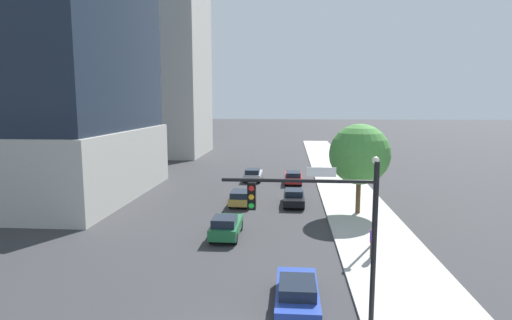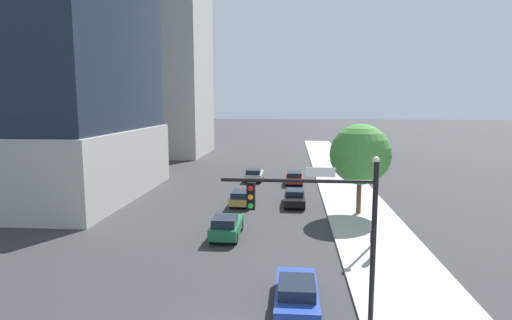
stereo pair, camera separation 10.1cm
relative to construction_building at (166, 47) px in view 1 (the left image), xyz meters
The scene contains 12 objects.
sidewalk 47.23m from the construction_building, 53.85° to the right, with size 5.30×120.00×0.15m, color #B2AFA8.
construction_building is the anchor object (origin of this frame).
traffic_light_pole 58.66m from the construction_building, 67.80° to the right, with size 5.98×0.48×6.36m.
street_lamp 52.48m from the construction_building, 59.87° to the right, with size 0.44×0.44×5.38m.
street_tree 46.33m from the construction_building, 54.78° to the right, with size 4.65×4.65×6.93m.
car_red 35.97m from the construction_building, 49.29° to the right, with size 1.80×4.71×1.40m.
car_black 42.97m from the construction_building, 58.33° to the right, with size 1.73×4.35×1.31m.
car_gold 41.30m from the construction_building, 64.40° to the right, with size 1.82×4.28×1.38m.
car_green 48.68m from the construction_building, 69.10° to the right, with size 1.75×4.14×1.52m.
car_blue 58.25m from the construction_building, 68.15° to the right, with size 1.81×4.54×1.33m.
car_silver 32.78m from the construction_building, 54.60° to the right, with size 1.82×4.17×1.41m.
pedestrian_purple_shirt 54.88m from the construction_building, 61.49° to the right, with size 0.34×0.34×1.81m.
Camera 1 is at (2.20, -13.35, 8.73)m, focal length 29.49 mm.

